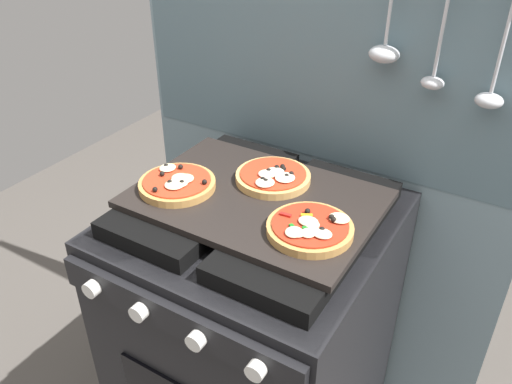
# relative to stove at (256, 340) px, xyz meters

# --- Properties ---
(kitchen_backsplash) EXTENTS (1.10, 0.09, 1.55)m
(kitchen_backsplash) POSITION_rel_stove_xyz_m (0.00, 0.34, 0.34)
(kitchen_backsplash) COLOR #7A939E
(kitchen_backsplash) RESTS_ON ground_plane
(stove) EXTENTS (0.60, 0.64, 0.90)m
(stove) POSITION_rel_stove_xyz_m (0.00, 0.00, 0.00)
(stove) COLOR black
(stove) RESTS_ON ground_plane
(baking_tray) EXTENTS (0.54, 0.38, 0.02)m
(baking_tray) POSITION_rel_stove_xyz_m (0.00, 0.00, 0.46)
(baking_tray) COLOR black
(baking_tray) RESTS_ON stove
(pizza_left) EXTENTS (0.18, 0.18, 0.03)m
(pizza_left) POSITION_rel_stove_xyz_m (-0.17, -0.06, 0.48)
(pizza_left) COLOR #C18947
(pizza_left) RESTS_ON baking_tray
(pizza_right) EXTENTS (0.18, 0.18, 0.03)m
(pizza_right) POSITION_rel_stove_xyz_m (0.17, -0.06, 0.48)
(pizza_right) COLOR #C18947
(pizza_right) RESTS_ON baking_tray
(pizza_center) EXTENTS (0.18, 0.18, 0.03)m
(pizza_center) POSITION_rel_stove_xyz_m (0.01, 0.08, 0.48)
(pizza_center) COLOR tan
(pizza_center) RESTS_ON baking_tray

